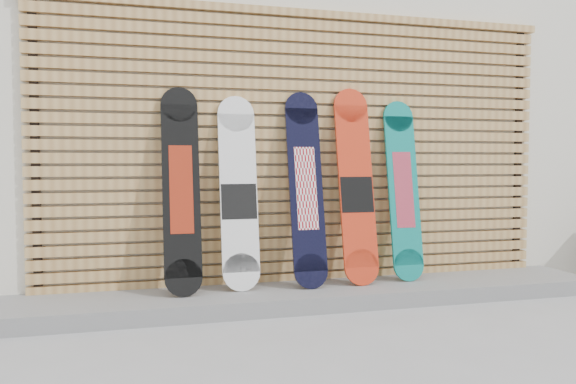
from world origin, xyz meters
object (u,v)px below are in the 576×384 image
at_px(snowboard_1, 239,193).
at_px(snowboard_2, 306,188).
at_px(snowboard_4, 403,190).
at_px(snowboard_3, 356,186).
at_px(snowboard_0, 181,189).

bearing_deg(snowboard_1, snowboard_2, -3.22).
bearing_deg(snowboard_2, snowboard_4, 2.00).
bearing_deg(snowboard_2, snowboard_3, 0.36).
relative_size(snowboard_0, snowboard_3, 0.98).
bearing_deg(snowboard_3, snowboard_1, 178.37).
height_order(snowboard_0, snowboard_4, snowboard_0).
height_order(snowboard_1, snowboard_2, snowboard_2).
distance_m(snowboard_1, snowboard_4, 1.37).
xyz_separation_m(snowboard_0, snowboard_2, (0.95, 0.00, -0.00)).
relative_size(snowboard_3, snowboard_4, 1.06).
bearing_deg(snowboard_4, snowboard_2, -178.00).
bearing_deg(snowboard_2, snowboard_1, 176.78).
xyz_separation_m(snowboard_3, snowboard_4, (0.43, 0.03, -0.03)).
distance_m(snowboard_0, snowboard_3, 1.37).
relative_size(snowboard_0, snowboard_2, 1.00).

